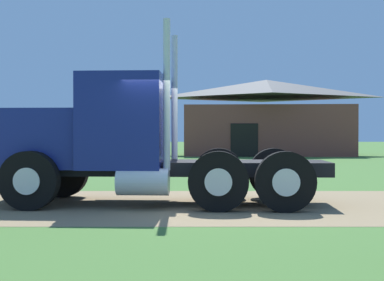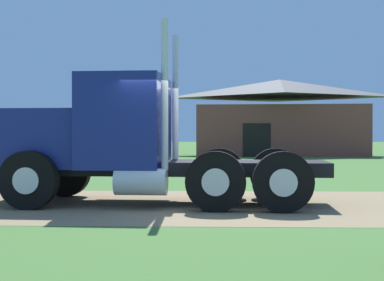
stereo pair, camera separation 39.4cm
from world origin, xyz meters
name	(u,v)px [view 1 (the left image)]	position (x,y,z in m)	size (l,w,h in m)	color
ground_plane	(188,205)	(0.00, 0.00, 0.00)	(200.00, 200.00, 0.00)	#426C2F
dirt_track	(188,205)	(0.00, 0.00, 0.00)	(120.00, 5.40, 0.01)	#887352
truck_foreground_white	(118,142)	(-1.48, 0.22, 1.29)	(7.15, 2.88, 3.70)	black
shed_building	(267,119)	(5.44, 27.62, 2.61)	(12.35, 7.82, 5.40)	brown
tree_mid	(123,107)	(-6.78, 41.72, 4.22)	(3.43, 3.43, 6.14)	#513823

